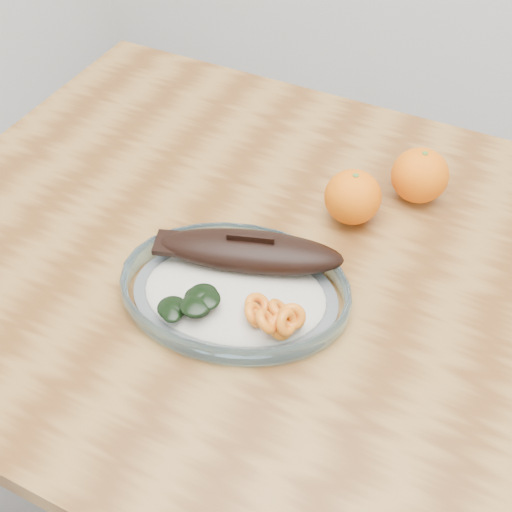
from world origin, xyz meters
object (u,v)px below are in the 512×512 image
orange_left (353,197)px  plated_meal (236,287)px  orange_right (420,175)px  dining_table (326,322)px

orange_left → plated_meal: bearing=-111.4°
plated_meal → orange_right: orange_right is taller
dining_table → orange_left: orange_left is taller
dining_table → plated_meal: (-0.10, -0.09, 0.12)m
dining_table → plated_meal: plated_meal is taller
orange_left → orange_right: bearing=50.2°
orange_right → orange_left: bearing=-129.8°
dining_table → orange_left: bearing=98.9°
dining_table → orange_right: (0.05, 0.20, 0.14)m
plated_meal → orange_right: size_ratio=7.66×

